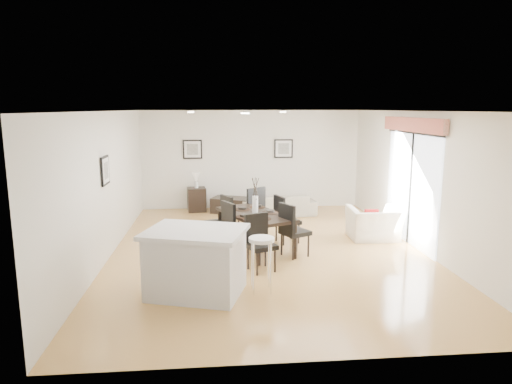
{
  "coord_description": "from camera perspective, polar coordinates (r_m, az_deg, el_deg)",
  "views": [
    {
      "loc": [
        -1.01,
        -8.53,
        2.75
      ],
      "look_at": [
        -0.19,
        0.4,
        1.1
      ],
      "focal_mm": 32.0,
      "sensor_mm": 36.0,
      "label": 1
    }
  ],
  "objects": [
    {
      "name": "ground",
      "position": [
        9.02,
        1.47,
        -7.34
      ],
      "size": [
        8.0,
        8.0,
        0.0
      ],
      "primitive_type": "plane",
      "color": "tan",
      "rests_on": "ground"
    },
    {
      "name": "wall_back",
      "position": [
        12.64,
        -0.62,
        4.07
      ],
      "size": [
        6.0,
        0.04,
        2.7
      ],
      "primitive_type": "cube",
      "color": "silver",
      "rests_on": "ground"
    },
    {
      "name": "wall_front",
      "position": [
        4.84,
        7.09,
        -6.46
      ],
      "size": [
        6.0,
        0.04,
        2.7
      ],
      "primitive_type": "cube",
      "color": "silver",
      "rests_on": "ground"
    },
    {
      "name": "wall_left",
      "position": [
        8.87,
        -18.13,
        0.82
      ],
      "size": [
        0.04,
        8.0,
        2.7
      ],
      "primitive_type": "cube",
      "color": "silver",
      "rests_on": "ground"
    },
    {
      "name": "wall_right",
      "position": [
        9.53,
        19.74,
        1.36
      ],
      "size": [
        0.04,
        8.0,
        2.7
      ],
      "primitive_type": "cube",
      "color": "silver",
      "rests_on": "ground"
    },
    {
      "name": "ceiling",
      "position": [
        8.59,
        1.55,
        10.09
      ],
      "size": [
        6.0,
        8.0,
        0.02
      ],
      "primitive_type": "cube",
      "color": "white",
      "rests_on": "wall_back"
    },
    {
      "name": "sofa",
      "position": [
        11.86,
        2.86,
        -1.63
      ],
      "size": [
        1.96,
        0.95,
        0.55
      ],
      "primitive_type": "imported",
      "rotation": [
        0.0,
        0.0,
        3.26
      ],
      "color": "gray",
      "rests_on": "ground"
    },
    {
      "name": "armchair",
      "position": [
        10.01,
        14.53,
        -3.84
      ],
      "size": [
        1.08,
        0.95,
        0.68
      ],
      "primitive_type": "imported",
      "rotation": [
        0.0,
        0.0,
        3.11
      ],
      "color": "#EEE2CE",
      "rests_on": "ground"
    },
    {
      "name": "courtyard_plant_b",
      "position": [
        12.11,
        28.08,
        -2.22
      ],
      "size": [
        0.45,
        0.45,
        0.71
      ],
      "primitive_type": "imported",
      "rotation": [
        0.0,
        0.0,
        0.15
      ],
      "color": "#315022",
      "rests_on": "ground"
    },
    {
      "name": "dining_table",
      "position": [
        8.9,
        -0.1,
        -3.11
      ],
      "size": [
        1.53,
        1.99,
        0.74
      ],
      "rotation": [
        0.0,
        0.0,
        0.41
      ],
      "color": "black",
      "rests_on": "ground"
    },
    {
      "name": "dining_chair_wnear",
      "position": [
        8.49,
        -4.12,
        -4.41
      ],
      "size": [
        0.63,
        0.63,
        1.04
      ],
      "rotation": [
        0.0,
        0.0,
        -1.1
      ],
      "color": "black",
      "rests_on": "ground"
    },
    {
      "name": "dining_chair_wfar",
      "position": [
        9.36,
        -4.26,
        -3.18
      ],
      "size": [
        0.6,
        0.6,
        0.99
      ],
      "rotation": [
        0.0,
        0.0,
        -1.09
      ],
      "color": "black",
      "rests_on": "ground"
    },
    {
      "name": "dining_chair_enear",
      "position": [
        8.53,
        4.45,
        -4.41
      ],
      "size": [
        0.62,
        0.62,
        1.02
      ],
      "rotation": [
        0.0,
        0.0,
        2.04
      ],
      "color": "black",
      "rests_on": "ground"
    },
    {
      "name": "dining_chair_efar",
      "position": [
        9.4,
        3.51,
        -3.1
      ],
      "size": [
        0.56,
        0.56,
        0.99
      ],
      "rotation": [
        0.0,
        0.0,
        1.88
      ],
      "color": "black",
      "rests_on": "ground"
    },
    {
      "name": "dining_chair_head",
      "position": [
        7.86,
        0.4,
        -5.88
      ],
      "size": [
        0.57,
        0.57,
        0.97
      ],
      "rotation": [
        0.0,
        0.0,
        0.38
      ],
      "color": "black",
      "rests_on": "ground"
    },
    {
      "name": "dining_chair_foot",
      "position": [
        9.99,
        -0.38,
        -2.03
      ],
      "size": [
        0.66,
        0.66,
        1.06
      ],
      "rotation": [
        0.0,
        0.0,
        3.72
      ],
      "color": "black",
      "rests_on": "ground"
    },
    {
      "name": "vase",
      "position": [
        8.82,
        -0.1,
        -0.94
      ],
      "size": [
        0.85,
        1.34,
        0.7
      ],
      "color": "white",
      "rests_on": "dining_table"
    },
    {
      "name": "coffee_table",
      "position": [
        12.2,
        -3.08,
        -1.65
      ],
      "size": [
        1.16,
        0.94,
        0.4
      ],
      "primitive_type": "cube",
      "rotation": [
        0.0,
        0.0,
        -0.38
      ],
      "color": "black",
      "rests_on": "ground"
    },
    {
      "name": "side_table",
      "position": [
        12.43,
        -7.42,
        -0.93
      ],
      "size": [
        0.53,
        0.53,
        0.64
      ],
      "primitive_type": "cube",
      "rotation": [
        0.0,
        0.0,
        0.12
      ],
      "color": "black",
      "rests_on": "ground"
    },
    {
      "name": "table_lamp",
      "position": [
        12.33,
        -7.49,
        1.74
      ],
      "size": [
        0.22,
        0.22,
        0.41
      ],
      "color": "white",
      "rests_on": "side_table"
    },
    {
      "name": "cushion",
      "position": [
        9.85,
        14.23,
        -2.93
      ],
      "size": [
        0.29,
        0.11,
        0.28
      ],
      "primitive_type": "cube",
      "rotation": [
        0.0,
        0.0,
        3.07
      ],
      "color": "maroon",
      "rests_on": "armchair"
    },
    {
      "name": "kitchen_island",
      "position": [
        6.92,
        -7.52,
        -8.62
      ],
      "size": [
        1.68,
        1.46,
        0.99
      ],
      "rotation": [
        0.0,
        0.0,
        -0.3
      ],
      "color": "silver",
      "rests_on": "ground"
    },
    {
      "name": "bar_stool",
      "position": [
        6.88,
        0.7,
        -6.68
      ],
      "size": [
        0.39,
        0.39,
        0.85
      ],
      "color": "white",
      "rests_on": "ground"
    },
    {
      "name": "framed_print_back_left",
      "position": [
        12.56,
        -7.94,
        5.3
      ],
      "size": [
        0.52,
        0.04,
        0.52
      ],
      "color": "black",
      "rests_on": "wall_back"
    },
    {
      "name": "framed_print_back_right",
      "position": [
        12.69,
        3.46,
        5.44
      ],
      "size": [
        0.52,
        0.04,
        0.52
      ],
      "color": "black",
      "rests_on": "wall_back"
    },
    {
      "name": "framed_print_left_wall",
      "position": [
        8.62,
        -18.34,
        2.57
      ],
      "size": [
        0.04,
        0.52,
        0.52
      ],
      "rotation": [
        0.0,
        0.0,
        1.57
      ],
      "color": "black",
      "rests_on": "wall_left"
    },
    {
      "name": "sliding_door",
      "position": [
        9.74,
        18.88,
        3.47
      ],
      "size": [
        0.12,
        2.7,
        2.57
      ],
      "color": "white",
      "rests_on": "wall_right"
    }
  ]
}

